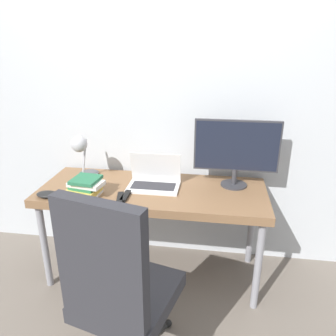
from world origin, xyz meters
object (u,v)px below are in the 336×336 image
Objects in this scene: laptop at (154,180)px; monitor at (236,149)px; desk_lamp at (81,150)px; book_stack at (85,187)px; game_controller at (48,194)px; office_chair at (118,287)px.

laptop is 0.64m from monitor.
laptop is at bearing -4.77° from desk_lamp.
monitor is at bearing 3.21° from desk_lamp.
game_controller is at bearing -165.41° from book_stack.
desk_lamp is 0.34m from book_stack.
office_chair reaches higher than book_stack.
book_stack is (-0.45, -0.22, 0.01)m from laptop.
monitor reaches higher than book_stack.
monitor is at bearing 17.85° from book_stack.
book_stack is at bearing -162.15° from monitor.
laptop is 0.94m from office_chair.
laptop is 0.60m from desk_lamp.
laptop is 0.50m from book_stack.
book_stack is (-1.03, -0.33, -0.22)m from monitor.
office_chair is at bearing -90.38° from laptop.
game_controller is (-0.13, -0.33, -0.22)m from desk_lamp.
office_chair is 7.24× the size of game_controller.
monitor is 1.36m from game_controller.
laptop is 0.75m from game_controller.
laptop is 2.37× the size of game_controller.
laptop is at bearing 26.24° from book_stack.
monitor is 2.32× the size of book_stack.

